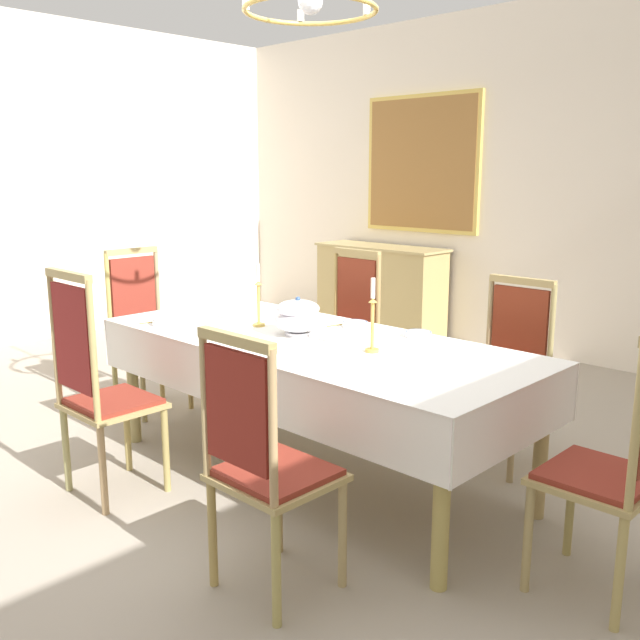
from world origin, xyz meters
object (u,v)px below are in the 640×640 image
Objects in this scene: chandelier at (310,8)px; spoon_secondary at (160,321)px; chair_north_b at (506,368)px; chair_head_west at (145,328)px; framed_painting at (421,164)px; bowl_near_right at (167,321)px; bowl_near_left at (355,324)px; chair_south_a at (99,385)px; bowl_far_left at (418,334)px; chair_north_a at (344,331)px; spoon_primary at (345,323)px; soup_tureen at (298,317)px; dining_table at (311,352)px; chair_head_east at (617,461)px; chair_south_b at (264,461)px; candlestick_west at (259,301)px; candlestick_east at (372,322)px; sideboard at (380,289)px.

spoon_secondary is at bearing -161.03° from chandelier.
chair_north_b is 2.48m from chair_head_west.
bowl_near_right is at bearing -76.67° from framed_painting.
bowl_near_left is 1.09m from bowl_near_right.
chair_south_a reaches higher than bowl_far_left.
chair_north_a is 6.60× the size of bowl_near_right.
spoon_primary is at bearing 69.44° from chair_south_a.
bowl_near_left is (0.10, 0.36, -0.08)m from soup_tureen.
chair_south_a is 1.41m from spoon_primary.
dining_table is 1.83× the size of framed_painting.
chair_head_east reaches higher than bowl_near_left.
candlestick_west is at bearing 139.55° from chair_south_b.
dining_table is at bearing -133.85° from bowl_far_left.
chair_head_west reaches higher than chair_south_b.
framed_painting reaches higher than bowl_near_right.
spoon_primary is (-0.50, -0.03, -0.01)m from bowl_far_left.
dining_table is 14.00× the size of spoon_primary.
chair_north_a is at bearing 90.00° from chair_south_a.
candlestick_east is at bearing -39.75° from bowl_near_left.
bowl_near_left is 3.50m from framed_painting.
spoon_secondary is (-0.35, 0.60, 0.19)m from chair_south_a.
candlestick_west is at bearing 180.00° from candlestick_east.
spoon_primary is at bearing 49.84° from candlestick_west.
framed_painting reaches higher than candlestick_east.
chair_head_west reaches higher than bowl_near_right.
chair_north_b reaches higher than sideboard.
candlestick_west reaches higher than chair_north_a.
soup_tureen is 1.82× the size of bowl_near_left.
soup_tureen is at bearing 121.96° from sideboard.
chandelier is (1.69, -3.28, 0.71)m from framed_painting.
sideboard is at bearing 128.56° from candlestick_east.
chair_south_a is at bearing -67.64° from bowl_near_right.
chair_north_b is 0.94× the size of chair_head_west.
chair_south_b is 0.97× the size of chair_head_east.
sideboard is 2.14× the size of chandelier.
chair_head_east is (0.99, 0.92, 0.01)m from chair_south_b.
chair_south_a is 1.42m from candlestick_east.
framed_painting is (-2.09, 2.86, 0.93)m from bowl_far_left.
sideboard is at bearing -38.52° from chair_north_b.
chair_north_a is 6.39× the size of spoon_primary.
spoon_secondary is at bearing -78.26° from framed_painting.
chair_head_east is at bearing 0.00° from soup_tureen.
chair_head_west reaches higher than chair_head_east.
chair_south_a is 1.68m from bowl_far_left.
chair_south_b is 3.00× the size of candlestick_west.
chair_head_east is 2.51m from bowl_near_right.
candlestick_east is at bearing 22.36° from spoon_secondary.
candlestick_east is at bearing 137.73° from chair_north_a.
candlestick_east is 2.56× the size of bowl_near_left.
candlestick_east is 1.41m from spoon_secondary.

